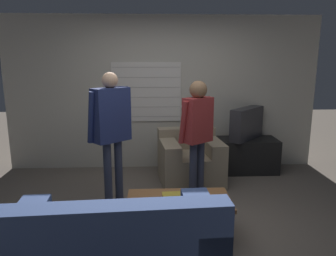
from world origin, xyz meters
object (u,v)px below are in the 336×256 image
at_px(book_stack, 172,197).
at_px(tv, 247,124).
at_px(coffee_table, 179,202).
at_px(person_left_standing, 111,123).
at_px(spare_remote, 187,203).
at_px(person_right_standing, 197,125).
at_px(soda_can, 189,200).
at_px(armchair_beige, 190,160).

bearing_deg(book_stack, tv, 56.55).
distance_m(coffee_table, person_left_standing, 1.29).
bearing_deg(tv, spare_remote, 14.60).
distance_m(coffee_table, person_right_standing, 1.21).
distance_m(book_stack, spare_remote, 0.17).
height_order(tv, person_right_standing, person_right_standing).
relative_size(tv, book_stack, 3.35).
bearing_deg(soda_can, person_right_standing, 79.03).
bearing_deg(soda_can, coffee_table, 120.30).
bearing_deg(armchair_beige, person_left_standing, 31.59).
distance_m(person_left_standing, soda_can, 1.39).
bearing_deg(armchair_beige, book_stack, 70.99).
relative_size(tv, spare_remote, 5.14).
height_order(soda_can, spare_remote, soda_can).
bearing_deg(person_left_standing, soda_can, -86.43).
height_order(tv, soda_can, tv).
distance_m(tv, person_left_standing, 2.40).
bearing_deg(spare_remote, tv, 64.41).
distance_m(coffee_table, book_stack, 0.12).
distance_m(person_left_standing, person_right_standing, 1.12).
distance_m(tv, soda_can, 2.45).
bearing_deg(soda_can, armchair_beige, 83.28).
distance_m(person_right_standing, spare_remote, 1.27).
bearing_deg(tv, armchair_beige, -23.51).
height_order(armchair_beige, coffee_table, armchair_beige).
bearing_deg(person_left_standing, tv, -9.30).
bearing_deg(armchair_beige, coffee_table, 73.22).
xyz_separation_m(armchair_beige, tv, (0.97, 0.40, 0.49)).
bearing_deg(person_left_standing, armchair_beige, -2.58).
bearing_deg(book_stack, armchair_beige, 77.18).
xyz_separation_m(person_right_standing, spare_remote, (-0.24, -1.11, -0.57)).
relative_size(tv, person_right_standing, 0.43).
xyz_separation_m(book_stack, spare_remote, (0.15, -0.07, -0.03)).
bearing_deg(person_right_standing, soda_can, -137.86).
relative_size(coffee_table, person_left_standing, 0.64).
height_order(person_left_standing, person_right_standing, person_left_standing).
bearing_deg(person_right_standing, coffee_table, -144.40).
xyz_separation_m(coffee_table, soda_can, (0.09, -0.16, 0.10)).
bearing_deg(armchair_beige, soda_can, 77.08).
bearing_deg(soda_can, book_stack, 147.14).
height_order(tv, person_left_standing, person_left_standing).
relative_size(armchair_beige, book_stack, 4.87).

